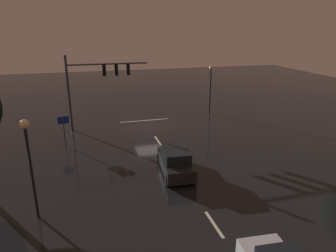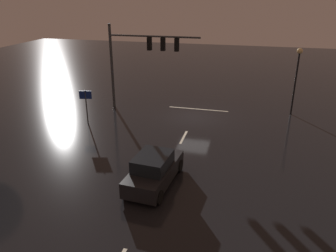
{
  "view_description": "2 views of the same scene",
  "coord_description": "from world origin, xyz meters",
  "px_view_note": "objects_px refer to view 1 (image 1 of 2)",
  "views": [
    {
      "loc": [
        5.6,
        27.89,
        9.38
      ],
      "look_at": [
        0.02,
        7.36,
        2.39
      ],
      "focal_mm": 32.89,
      "sensor_mm": 36.0,
      "label": 1
    },
    {
      "loc": [
        -4.06,
        24.19,
        9.14
      ],
      "look_at": [
        0.51,
        6.3,
        1.67
      ],
      "focal_mm": 35.35,
      "sensor_mm": 36.0,
      "label": 2
    }
  ],
  "objects_px": {
    "street_lamp_left_kerb": "(211,81)",
    "route_sign": "(63,124)",
    "street_lamp_right_kerb": "(28,151)",
    "car_approaching": "(176,162)",
    "traffic_signal_assembly": "(97,78)"
  },
  "relations": [
    {
      "from": "street_lamp_right_kerb",
      "to": "route_sign",
      "type": "distance_m",
      "value": 10.06
    },
    {
      "from": "car_approaching",
      "to": "street_lamp_right_kerb",
      "type": "bearing_deg",
      "value": 19.56
    },
    {
      "from": "traffic_signal_assembly",
      "to": "street_lamp_left_kerb",
      "type": "bearing_deg",
      "value": -171.39
    },
    {
      "from": "traffic_signal_assembly",
      "to": "route_sign",
      "type": "height_order",
      "value": "traffic_signal_assembly"
    },
    {
      "from": "traffic_signal_assembly",
      "to": "street_lamp_left_kerb",
      "type": "xyz_separation_m",
      "value": [
        -11.95,
        -1.81,
        -1.12
      ]
    },
    {
      "from": "traffic_signal_assembly",
      "to": "car_approaching",
      "type": "relative_size",
      "value": 1.65
    },
    {
      "from": "car_approaching",
      "to": "route_sign",
      "type": "bearing_deg",
      "value": -43.62
    },
    {
      "from": "traffic_signal_assembly",
      "to": "car_approaching",
      "type": "height_order",
      "value": "traffic_signal_assembly"
    },
    {
      "from": "car_approaching",
      "to": "street_lamp_right_kerb",
      "type": "xyz_separation_m",
      "value": [
        8.22,
        2.92,
        2.85
      ]
    },
    {
      "from": "traffic_signal_assembly",
      "to": "route_sign",
      "type": "relative_size",
      "value": 2.88
    },
    {
      "from": "street_lamp_right_kerb",
      "to": "car_approaching",
      "type": "bearing_deg",
      "value": -160.44
    },
    {
      "from": "street_lamp_right_kerb",
      "to": "route_sign",
      "type": "xyz_separation_m",
      "value": [
        -0.94,
        -9.86,
        -1.8
      ]
    },
    {
      "from": "street_lamp_right_kerb",
      "to": "route_sign",
      "type": "height_order",
      "value": "street_lamp_right_kerb"
    },
    {
      "from": "street_lamp_left_kerb",
      "to": "route_sign",
      "type": "bearing_deg",
      "value": 21.39
    },
    {
      "from": "traffic_signal_assembly",
      "to": "street_lamp_left_kerb",
      "type": "height_order",
      "value": "traffic_signal_assembly"
    }
  ]
}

